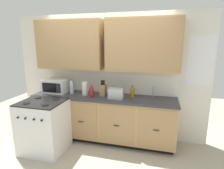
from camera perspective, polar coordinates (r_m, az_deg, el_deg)
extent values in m
plane|color=#B2A893|center=(3.71, -4.10, -18.74)|extent=(8.00, 8.00, 0.00)
cube|color=white|center=(3.82, -1.41, 2.46)|extent=(3.98, 0.05, 2.50)
cube|color=white|center=(3.81, -1.52, 0.49)|extent=(2.78, 0.01, 0.40)
cube|color=tan|center=(3.84, -12.91, 11.92)|extent=(1.34, 0.34, 0.95)
cube|color=#A58052|center=(3.68, -14.18, 11.83)|extent=(1.31, 0.01, 0.89)
cube|color=tan|center=(3.43, 9.49, 11.98)|extent=(1.34, 0.34, 0.95)
cube|color=#A58052|center=(3.25, 9.20, 11.95)|extent=(1.31, 0.01, 0.89)
cube|color=white|center=(3.66, 25.76, 6.62)|extent=(0.44, 0.01, 0.90)
cube|color=black|center=(3.95, -2.53, -15.72)|extent=(2.72, 0.48, 0.10)
cube|color=tan|center=(3.74, -2.74, -9.98)|extent=(2.78, 0.60, 0.78)
cube|color=#A88354|center=(3.91, -19.07, -9.63)|extent=(0.64, 0.01, 0.72)
cube|color=black|center=(3.90, -19.18, -9.78)|extent=(0.10, 0.01, 0.01)
cube|color=#A88354|center=(3.59, -9.61, -11.14)|extent=(0.64, 0.01, 0.72)
cube|color=black|center=(3.58, -9.70, -11.31)|extent=(0.10, 0.01, 0.01)
cube|color=#A88354|center=(3.38, 1.45, -12.50)|extent=(0.64, 0.01, 0.72)
cube|color=black|center=(3.37, 1.39, -12.69)|extent=(0.10, 0.01, 0.01)
cube|color=#A88354|center=(3.31, 13.55, -13.47)|extent=(0.64, 0.01, 0.72)
cube|color=black|center=(3.30, 13.54, -13.67)|extent=(0.10, 0.01, 0.01)
cube|color=#333338|center=(3.60, -2.81, -3.92)|extent=(2.81, 0.63, 0.04)
cube|color=#A8AAAF|center=(3.47, 12.44, -4.76)|extent=(0.56, 0.38, 0.02)
cube|color=white|center=(3.62, -20.36, -12.17)|extent=(0.76, 0.66, 0.92)
cube|color=black|center=(3.45, -20.97, -5.06)|extent=(0.74, 0.65, 0.02)
cylinder|color=black|center=(3.43, -24.98, -5.26)|extent=(0.12, 0.12, 0.01)
cylinder|color=black|center=(3.22, -20.00, -5.98)|extent=(0.12, 0.12, 0.01)
cylinder|color=black|center=(3.67, -21.85, -3.84)|extent=(0.12, 0.12, 0.01)
cylinder|color=black|center=(3.48, -17.04, -4.39)|extent=(0.12, 0.12, 0.01)
cylinder|color=black|center=(3.39, -27.16, -9.11)|extent=(0.03, 0.02, 0.03)
cylinder|color=black|center=(3.30, -25.31, -9.49)|extent=(0.03, 0.02, 0.03)
cylinder|color=black|center=(3.21, -23.08, -9.95)|extent=(0.03, 0.02, 0.03)
cylinder|color=black|center=(3.13, -21.01, -10.35)|extent=(0.03, 0.02, 0.03)
cube|color=white|center=(4.01, -16.97, -0.35)|extent=(0.48, 0.36, 0.28)
cube|color=black|center=(3.88, -18.88, -0.92)|extent=(0.31, 0.01, 0.19)
cube|color=#28282D|center=(3.77, -16.29, -1.12)|extent=(0.10, 0.01, 0.19)
cube|color=#B7B7BC|center=(3.42, 1.31, -2.77)|extent=(0.28, 0.18, 0.19)
cube|color=black|center=(3.41, 0.50, -1.24)|extent=(0.02, 0.13, 0.01)
cube|color=black|center=(3.39, 2.14, -1.35)|extent=(0.02, 0.13, 0.01)
cube|color=#9C794E|center=(3.60, -2.80, -1.75)|extent=(0.11, 0.14, 0.22)
cylinder|color=black|center=(3.56, -3.34, 0.65)|extent=(0.02, 0.02, 0.09)
cylinder|color=black|center=(3.56, -3.03, 0.63)|extent=(0.02, 0.02, 0.09)
cylinder|color=black|center=(3.55, -2.73, 0.62)|extent=(0.02, 0.02, 0.09)
cylinder|color=black|center=(3.55, -2.42, 0.60)|extent=(0.02, 0.02, 0.09)
cylinder|color=#B2B5BA|center=(3.61, 12.65, -2.17)|extent=(0.02, 0.02, 0.20)
cylinder|color=white|center=(3.68, -8.41, -1.23)|extent=(0.12, 0.12, 0.26)
cylinder|color=silver|center=(3.84, -12.39, -1.01)|extent=(0.07, 0.07, 0.23)
cone|color=silver|center=(3.81, -12.49, 1.13)|extent=(0.06, 0.06, 0.06)
cylinder|color=black|center=(3.80, -12.51, 1.44)|extent=(0.02, 0.02, 0.02)
cylinder|color=#9E6619|center=(3.50, 6.33, -2.55)|extent=(0.08, 0.08, 0.18)
cone|color=#9E6619|center=(3.47, 6.38, -0.73)|extent=(0.07, 0.07, 0.05)
cylinder|color=black|center=(3.47, 6.38, -0.49)|extent=(0.03, 0.03, 0.02)
cylinder|color=maroon|center=(3.52, -6.31, -2.45)|extent=(0.08, 0.08, 0.18)
cone|color=maroon|center=(3.50, -6.36, -0.64)|extent=(0.07, 0.07, 0.05)
cylinder|color=black|center=(3.49, -6.37, -0.40)|extent=(0.03, 0.03, 0.02)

